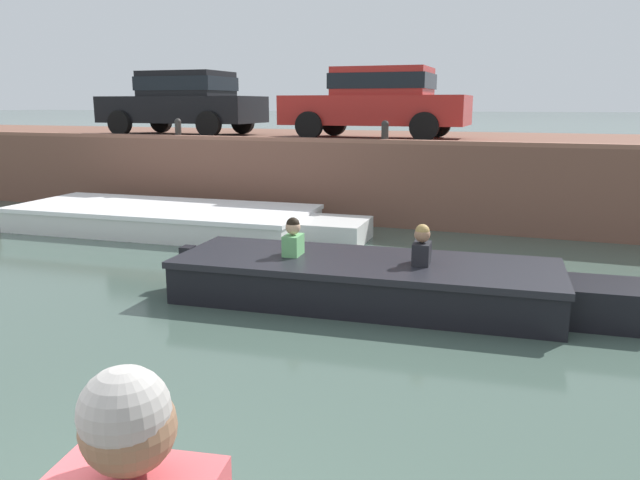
% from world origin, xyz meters
% --- Properties ---
extents(ground_plane, '(400.00, 400.00, 0.00)m').
position_xyz_m(ground_plane, '(0.00, 5.24, 0.00)').
color(ground_plane, '#42564C').
extents(far_quay_wall, '(60.00, 6.00, 1.65)m').
position_xyz_m(far_quay_wall, '(0.00, 13.49, 0.82)').
color(far_quay_wall, brown).
rests_on(far_quay_wall, ground).
extents(far_wall_coping, '(60.00, 0.24, 0.08)m').
position_xyz_m(far_wall_coping, '(0.00, 10.61, 1.69)').
color(far_wall_coping, '#925F4C').
rests_on(far_wall_coping, far_quay_wall).
extents(boat_moored_west_white, '(7.01, 2.63, 0.47)m').
position_xyz_m(boat_moored_west_white, '(-4.70, 8.72, 0.23)').
color(boat_moored_west_white, white).
rests_on(boat_moored_west_white, ground).
extents(motorboat_passing, '(5.74, 1.93, 1.02)m').
position_xyz_m(motorboat_passing, '(0.17, 5.78, 0.27)').
color(motorboat_passing, black).
rests_on(motorboat_passing, ground).
extents(car_leftmost_black, '(4.01, 2.04, 1.54)m').
position_xyz_m(car_leftmost_black, '(-6.74, 12.38, 2.50)').
color(car_leftmost_black, black).
rests_on(car_leftmost_black, far_quay_wall).
extents(car_left_inner_red, '(4.10, 2.03, 1.54)m').
position_xyz_m(car_left_inner_red, '(-1.72, 12.38, 2.50)').
color(car_left_inner_red, '#B2231E').
rests_on(car_left_inner_red, far_quay_wall).
extents(mooring_bollard_west, '(0.15, 0.15, 0.45)m').
position_xyz_m(mooring_bollard_west, '(-5.88, 10.74, 1.89)').
color(mooring_bollard_west, '#2D2B28').
rests_on(mooring_bollard_west, far_quay_wall).
extents(mooring_bollard_mid, '(0.15, 0.15, 0.45)m').
position_xyz_m(mooring_bollard_mid, '(-1.12, 10.74, 1.89)').
color(mooring_bollard_mid, '#2D2B28').
rests_on(mooring_bollard_mid, far_quay_wall).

